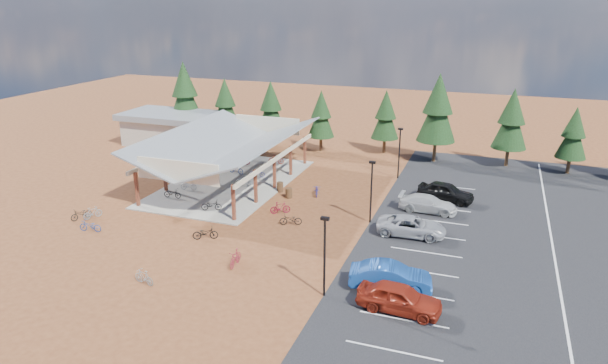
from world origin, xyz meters
The scene contains 40 objects.
ground centered at (0.00, 0.00, 0.00)m, with size 140.00×140.00×0.00m, color brown.
asphalt_lot centered at (18.50, 3.00, 0.02)m, with size 27.00×44.00×0.04m, color black.
concrete_pad centered at (-10.00, 7.00, 0.05)m, with size 10.60×18.60×0.10m, color gray.
bike_pavilion centered at (-10.00, 7.00, 3.82)m, with size 11.65×19.40×4.97m.
outbuilding centered at (-24.00, 18.00, 2.03)m, with size 11.00×7.00×3.90m.
lamp_post_0 centered at (5.00, -10.00, 2.98)m, with size 0.50×0.25×5.14m.
lamp_post_1 centered at (5.00, 2.00, 2.98)m, with size 0.50×0.25×5.14m.
lamp_post_2 centered at (5.00, 14.00, 2.98)m, with size 0.50×0.25×5.14m.
trash_bin_0 centered at (-3.22, 5.12, 0.45)m, with size 0.60×0.60×0.90m, color #442C18.
trash_bin_1 centered at (-4.58, 6.37, 0.45)m, with size 0.60×0.60×0.90m, color #442C18.
pine_0 centered at (-23.54, 21.23, 5.94)m, with size 4.17×4.17×9.72m.
pine_1 centered at (-18.25, 21.90, 4.78)m, with size 3.36×3.36×7.83m.
pine_2 centered at (-11.90, 21.45, 4.80)m, with size 3.38×3.38×7.87m.
pine_3 centered at (-5.46, 21.16, 4.37)m, with size 3.08×3.08×7.17m.
pine_4 centered at (1.73, 22.78, 4.48)m, with size 3.15×3.15×7.34m.
pine_5 centered at (7.62, 21.26, 5.91)m, with size 4.15×4.15×9.67m.
pine_6 centered at (15.14, 22.09, 5.11)m, with size 3.59×3.59×8.37m.
pine_7 centered at (21.10, 21.51, 4.24)m, with size 2.98×2.98×6.95m.
bike_0 centered at (-12.91, 1.28, 0.54)m, with size 0.58×1.66×0.87m, color black.
bike_1 centered at (-12.67, 3.60, 0.57)m, with size 0.45×1.58×0.95m, color #95979D.
bike_2 centered at (-10.78, 9.66, 0.60)m, with size 0.66×1.89×0.99m, color navy.
bike_3 centered at (-11.55, 12.66, 0.61)m, with size 0.48×1.69×1.02m, color maroon.
bike_4 centered at (-8.14, -0.19, 0.55)m, with size 0.60×1.73×0.91m, color black.
bike_5 centered at (-8.38, 6.51, 0.56)m, with size 0.44×1.54×0.93m, color #929699.
bike_6 centered at (-8.28, 9.33, 0.52)m, with size 0.55×1.58×0.83m, color navy.
bike_7 centered at (-8.24, 14.14, 0.61)m, with size 0.48×1.70×1.02m, color maroon.
bike_8 centered at (-17.27, -5.31, 0.46)m, with size 0.61×1.76×0.93m, color black.
bike_9 centered at (-16.52, -4.84, 0.49)m, with size 0.46×1.61×0.97m, color gray.
bike_10 centered at (-14.86, -7.08, 0.47)m, with size 0.63×1.79×0.94m, color navy.
bike_11 centered at (-1.81, -8.28, 0.55)m, with size 0.52×1.84×1.11m, color maroon.
bike_12 centered at (-5.82, -5.28, 0.50)m, with size 0.66×1.89×0.99m, color black.
bike_13 centered at (-6.07, -12.50, 0.49)m, with size 0.46×1.63×0.98m, color gray.
bike_14 centered at (-1.06, 6.63, 0.50)m, with size 0.66×1.89×0.99m, color navy.
bike_15 centered at (-2.51, 1.35, 0.52)m, with size 0.48×1.72×1.03m, color maroon.
bike_16 centered at (-0.80, -0.61, 0.46)m, with size 0.62×1.77×0.93m, color black.
car_0 centered at (9.57, -10.16, 0.87)m, with size 1.95×4.84×1.65m, color maroon.
car_1 centered at (8.60, -7.88, 0.87)m, with size 1.75×5.03×1.66m, color #164495.
car_2 centered at (8.50, 0.62, 0.76)m, with size 2.38×5.17×1.44m, color #9B9DA2.
car_3 centered at (9.03, 5.89, 0.74)m, with size 1.96×4.82×1.40m, color #B3B3B3.
car_4 centered at (10.14, 9.07, 0.87)m, with size 1.97×4.89×1.67m, color black.
Camera 1 is at (13.68, -37.49, 17.06)m, focal length 32.00 mm.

